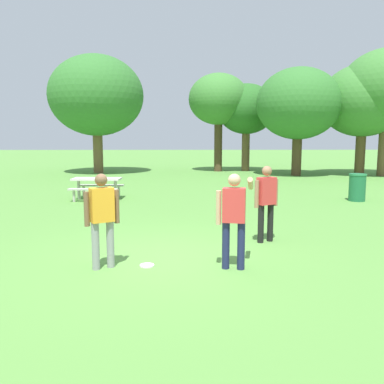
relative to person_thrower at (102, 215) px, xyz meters
name	(u,v)px	position (x,y,z in m)	size (l,w,h in m)	color
ground_plane	(166,257)	(1.04, 0.61, -0.94)	(120.00, 120.00, 0.00)	#568E3D
person_thrower	(102,215)	(0.00, 0.00, 0.00)	(0.55, 0.38, 1.64)	gray
person_catcher	(266,199)	(3.14, 1.71, 0.00)	(0.55, 0.38, 1.64)	black
person_bystander	(234,214)	(2.23, -0.06, 0.02)	(0.71, 0.65, 1.64)	#1E234C
frisbee	(147,265)	(0.74, 0.10, -0.93)	(0.26, 0.26, 0.03)	white
picnic_table_near	(97,184)	(-1.74, 7.73, -0.38)	(1.76, 1.49, 0.77)	beige
trash_can_beside_table	(357,187)	(7.45, 7.20, -0.46)	(0.59, 0.59, 0.96)	#1E663D
tree_tall_left	(96,96)	(-3.91, 18.33, 3.72)	(5.67, 5.67, 7.10)	brown
tree_broad_center	(219,100)	(3.57, 19.47, 3.59)	(3.81, 3.81, 6.20)	#4C3823
tree_far_right	(246,110)	(5.38, 19.69, 3.00)	(3.76, 3.76, 5.59)	brown
tree_slender_mid	(298,104)	(7.84, 16.43, 3.11)	(4.73, 4.73, 6.09)	#4C3823
tree_back_left	(363,101)	(11.58, 16.62, 3.30)	(4.81, 4.81, 6.31)	brown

